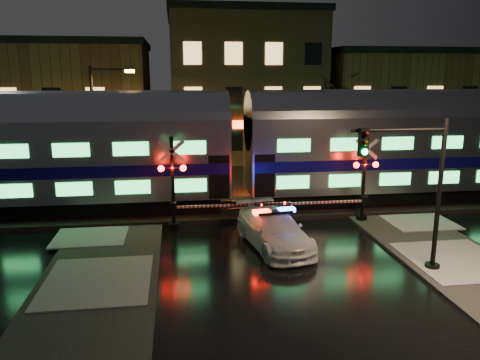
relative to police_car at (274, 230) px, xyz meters
name	(u,v)px	position (x,y,z in m)	size (l,w,h in m)	color
ground	(270,244)	(-0.09, 0.34, -0.73)	(120.00, 120.00, 0.00)	black
ballast	(251,208)	(-0.09, 5.34, -0.61)	(90.00, 4.20, 0.24)	black
sidewalk_left	(80,330)	(-6.59, -5.66, -0.67)	(4.00, 20.00, 0.12)	#2D2D2D
building_left	(61,105)	(-13.09, 22.34, 3.77)	(14.00, 10.00, 9.00)	brown
building_mid	(242,88)	(1.91, 22.84, 5.02)	(12.00, 11.00, 11.50)	brown
building_right	(387,105)	(14.91, 22.34, 3.52)	(12.00, 10.00, 8.50)	brown
train	(238,146)	(-0.77, 5.34, 2.66)	(51.00, 3.12, 5.92)	black
police_car	(274,230)	(0.00, 0.00, 0.00)	(2.86, 5.26, 1.61)	white
crossing_signal_right	(357,187)	(4.51, 2.65, 0.99)	(5.87, 0.66, 4.16)	black
crossing_signal_left	(181,192)	(-3.70, 2.65, 1.04)	(6.03, 0.67, 4.27)	black
traffic_light	(417,194)	(4.28, -3.21, 2.18)	(3.54, 0.67, 5.48)	black
streetlight	(98,123)	(-8.14, 9.34, 3.51)	(2.46, 0.26, 7.35)	black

